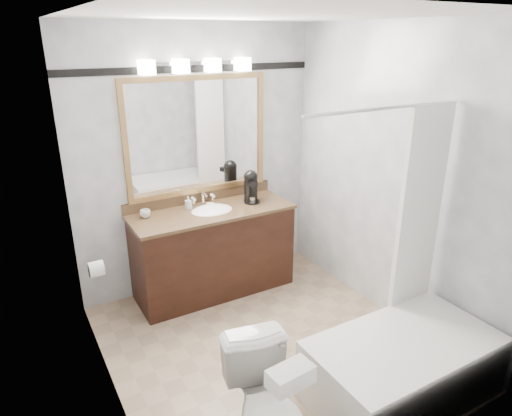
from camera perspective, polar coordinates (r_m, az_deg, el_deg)
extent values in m
cube|color=#9D846A|center=(3.90, 1.43, -16.83)|extent=(2.40, 2.60, 0.01)
cube|color=white|center=(3.10, 1.88, 23.15)|extent=(2.40, 2.60, 0.01)
cube|color=silver|center=(4.41, -7.30, 5.79)|extent=(2.40, 0.01, 2.50)
cube|color=silver|center=(2.38, 18.42, -8.62)|extent=(2.40, 0.01, 2.50)
cube|color=silver|center=(2.89, -19.22, -3.34)|extent=(0.01, 2.60, 2.50)
cube|color=silver|center=(4.02, 16.46, 3.65)|extent=(0.01, 2.60, 2.50)
cube|color=black|center=(4.45, -5.34, -5.55)|extent=(1.50, 0.55, 0.82)
cube|color=brown|center=(4.28, -5.53, -0.44)|extent=(1.53, 0.58, 0.03)
cube|color=brown|center=(4.49, -7.00, 1.42)|extent=(1.53, 0.03, 0.10)
ellipsoid|color=white|center=(4.29, -5.52, -0.63)|extent=(0.44, 0.34, 0.14)
cube|color=#AD834E|center=(4.25, -7.65, 15.85)|extent=(1.40, 0.04, 0.05)
cube|color=#AD834E|center=(4.46, -7.01, 2.31)|extent=(1.40, 0.04, 0.05)
cube|color=#AD834E|center=(4.12, -16.06, 7.69)|extent=(0.05, 0.04, 1.00)
cube|color=#AD834E|center=(4.62, 0.52, 9.84)|extent=(0.05, 0.04, 1.00)
cube|color=white|center=(4.33, -7.34, 8.93)|extent=(1.30, 0.01, 1.00)
cube|color=silver|center=(4.23, -7.68, 17.53)|extent=(0.90, 0.05, 0.03)
cube|color=white|center=(4.04, -13.53, 16.73)|extent=(0.12, 0.12, 0.12)
cube|color=white|center=(4.13, -9.39, 17.09)|extent=(0.12, 0.12, 0.12)
cube|color=white|center=(4.25, -5.44, 17.36)|extent=(0.12, 0.12, 0.12)
cube|color=white|center=(4.38, -1.70, 17.54)|extent=(0.12, 0.12, 0.12)
cube|color=black|center=(4.26, -7.77, 16.87)|extent=(2.40, 0.01, 0.06)
cube|color=white|center=(3.49, 17.78, -18.43)|extent=(1.30, 0.72, 0.45)
cylinder|color=silver|center=(3.03, 16.08, 11.92)|extent=(1.30, 0.02, 0.02)
cube|color=white|center=(3.52, 19.77, -0.45)|extent=(0.40, 0.04, 1.55)
cylinder|color=white|center=(3.73, -19.35, -7.20)|extent=(0.11, 0.12, 0.12)
imported|color=white|center=(2.85, 1.64, -24.18)|extent=(0.53, 0.77, 0.72)
cube|color=white|center=(2.46, 4.34, -20.24)|extent=(0.25, 0.15, 0.10)
cylinder|color=black|center=(4.45, -0.51, 0.82)|extent=(0.16, 0.16, 0.02)
cylinder|color=black|center=(4.46, -0.66, 2.45)|extent=(0.13, 0.13, 0.23)
sphere|color=black|center=(4.42, -0.67, 3.88)|extent=(0.14, 0.14, 0.14)
cube|color=black|center=(4.37, -0.47, 3.11)|extent=(0.11, 0.11, 0.04)
cylinder|color=silver|center=(4.42, -0.46, 1.07)|extent=(0.05, 0.05, 0.05)
imported|color=white|center=(4.19, -13.67, -0.69)|extent=(0.10, 0.10, 0.07)
imported|color=white|center=(4.32, -8.46, 0.67)|extent=(0.05, 0.06, 0.12)
cube|color=#E8E8BF|center=(4.39, -5.74, 0.46)|extent=(0.08, 0.07, 0.02)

